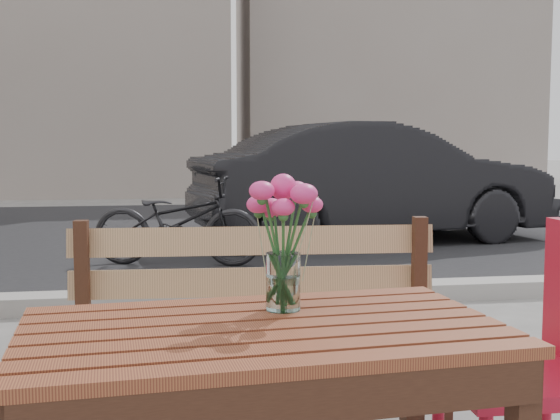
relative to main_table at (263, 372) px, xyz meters
name	(u,v)px	position (x,y,z in m)	size (l,w,h in m)	color
street	(200,255)	(0.09, 5.18, -0.55)	(30.00, 8.12, 0.12)	black
backdrop_buildings	(186,31)	(0.26, 14.51, 3.03)	(15.50, 4.00, 8.00)	gray
main_table	(263,372)	(0.00, 0.00, 0.00)	(1.17, 0.74, 0.69)	#5C2518
main_bench	(256,307)	(0.10, 0.89, -0.06)	(1.40, 0.49, 0.85)	#9F7752
red_chair	(548,354)	(0.86, 0.22, -0.06)	(0.45, 0.45, 0.88)	#AD1229
main_vase	(283,226)	(0.07, 0.14, 0.33)	(0.19, 0.19, 0.35)	white
parked_car	(373,182)	(2.09, 6.06, 0.09)	(1.41, 4.05, 1.33)	black
bicycle	(177,221)	(-0.13, 4.80, -0.17)	(0.54, 1.55, 0.81)	black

